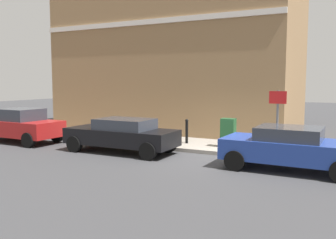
# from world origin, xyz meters

# --- Properties ---
(ground) EXTENTS (80.00, 80.00, 0.00)m
(ground) POSITION_xyz_m (0.00, 0.00, 0.00)
(ground) COLOR #38383A
(sidewalk) EXTENTS (2.76, 30.00, 0.15)m
(sidewalk) POSITION_xyz_m (1.82, 6.00, 0.07)
(sidewalk) COLOR gray
(sidewalk) RESTS_ON ground
(corner_building) EXTENTS (6.95, 12.82, 9.03)m
(corner_building) POSITION_xyz_m (6.62, 4.41, 4.51)
(corner_building) COLOR olive
(corner_building) RESTS_ON ground
(car_blue) EXTENTS (1.98, 4.13, 1.36)m
(car_blue) POSITION_xyz_m (-0.69, -2.86, 0.72)
(car_blue) COLOR navy
(car_blue) RESTS_ON ground
(car_black) EXTENTS (1.82, 4.44, 1.33)m
(car_black) POSITION_xyz_m (-0.67, 3.42, 0.71)
(car_black) COLOR black
(car_black) RESTS_ON ground
(car_red) EXTENTS (1.90, 4.09, 1.54)m
(car_red) POSITION_xyz_m (-0.78, 8.93, 0.78)
(car_red) COLOR maroon
(car_red) RESTS_ON ground
(utility_cabinet) EXTENTS (0.46, 0.61, 1.15)m
(utility_cabinet) POSITION_xyz_m (1.53, -0.15, 0.68)
(utility_cabinet) COLOR #1E4C28
(utility_cabinet) RESTS_ON sidewalk
(bollard_near_cabinet) EXTENTS (0.14, 0.14, 1.04)m
(bollard_near_cabinet) POSITION_xyz_m (1.63, 1.70, 0.70)
(bollard_near_cabinet) COLOR black
(bollard_near_cabinet) RESTS_ON sidewalk
(bollard_far_kerb) EXTENTS (0.14, 0.14, 1.04)m
(bollard_far_kerb) POSITION_xyz_m (0.69, 3.53, 0.70)
(bollard_far_kerb) COLOR black
(bollard_far_kerb) RESTS_ON sidewalk
(street_sign) EXTENTS (0.08, 0.60, 2.30)m
(street_sign) POSITION_xyz_m (0.80, -2.17, 1.66)
(street_sign) COLOR #59595B
(street_sign) RESTS_ON sidewalk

